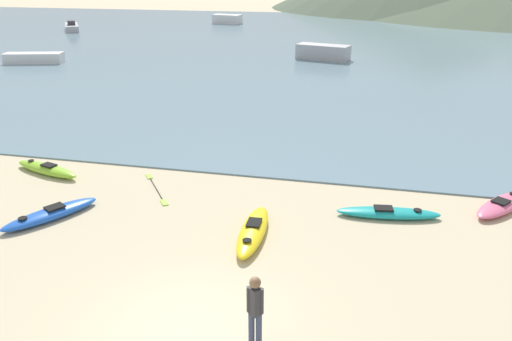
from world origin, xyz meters
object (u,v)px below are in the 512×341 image
(kayak_on_sand_1, at_px, (388,213))
(moored_boat_3, at_px, (34,58))
(moored_boat_0, at_px, (323,52))
(kayak_on_sand_2, at_px, (502,205))
(loose_paddle, at_px, (156,189))
(person_near_foreground, at_px, (255,309))
(kayak_on_sand_3, at_px, (51,214))
(kayak_on_sand_0, at_px, (47,169))
(moored_boat_1, at_px, (227,19))
(moored_boat_2, at_px, (72,27))
(kayak_on_sand_4, at_px, (253,231))

(kayak_on_sand_1, xyz_separation_m, moored_boat_3, (-26.65, 20.55, 0.31))
(moored_boat_0, relative_size, moored_boat_3, 0.98)
(kayak_on_sand_2, bearing_deg, loose_paddle, -174.85)
(moored_boat_0, distance_m, loose_paddle, 27.01)
(kayak_on_sand_1, height_order, loose_paddle, kayak_on_sand_1)
(person_near_foreground, bearing_deg, kayak_on_sand_1, 67.32)
(kayak_on_sand_3, xyz_separation_m, moored_boat_0, (5.14, 29.54, 0.50))
(kayak_on_sand_0, relative_size, kayak_on_sand_3, 1.05)
(moored_boat_1, bearing_deg, person_near_foreground, -73.55)
(moored_boat_0, bearing_deg, kayak_on_sand_3, -99.87)
(moored_boat_0, relative_size, loose_paddle, 1.90)
(moored_boat_2, height_order, moored_boat_3, moored_boat_2)
(loose_paddle, bearing_deg, kayak_on_sand_3, -129.35)
(kayak_on_sand_2, height_order, person_near_foreground, person_near_foreground)
(kayak_on_sand_1, distance_m, kayak_on_sand_4, 4.25)
(kayak_on_sand_3, bearing_deg, kayak_on_sand_0, 125.80)
(kayak_on_sand_1, xyz_separation_m, moored_boat_0, (-4.74, 27.18, 0.52))
(moored_boat_1, relative_size, loose_paddle, 1.69)
(kayak_on_sand_1, xyz_separation_m, kayak_on_sand_4, (-3.72, -2.05, 0.03))
(kayak_on_sand_4, xyz_separation_m, person_near_foreground, (1.06, -4.32, 0.78))
(person_near_foreground, height_order, moored_boat_0, person_near_foreground)
(person_near_foreground, xyz_separation_m, moored_boat_3, (-23.99, 26.92, -0.50))
(moored_boat_1, height_order, moored_boat_2, moored_boat_2)
(moored_boat_1, bearing_deg, kayak_on_sand_0, -81.33)
(kayak_on_sand_3, relative_size, person_near_foreground, 1.76)
(kayak_on_sand_1, bearing_deg, kayak_on_sand_3, -166.56)
(kayak_on_sand_0, xyz_separation_m, kayak_on_sand_3, (2.25, -3.12, -0.02))
(kayak_on_sand_1, distance_m, moored_boat_3, 33.66)
(kayak_on_sand_3, bearing_deg, loose_paddle, 50.65)
(moored_boat_0, bearing_deg, person_near_foreground, -86.45)
(kayak_on_sand_1, height_order, kayak_on_sand_3, kayak_on_sand_3)
(moored_boat_1, bearing_deg, kayak_on_sand_1, -69.10)
(kayak_on_sand_2, height_order, moored_boat_2, moored_boat_2)
(kayak_on_sand_3, height_order, moored_boat_1, moored_boat_1)
(kayak_on_sand_0, distance_m, moored_boat_2, 46.58)
(moored_boat_3, bearing_deg, moored_boat_2, 114.53)
(kayak_on_sand_4, relative_size, loose_paddle, 1.28)
(kayak_on_sand_3, relative_size, moored_boat_0, 0.65)
(kayak_on_sand_4, xyz_separation_m, moored_boat_1, (-16.29, 54.44, 0.48))
(moored_boat_0, bearing_deg, moored_boat_1, 121.19)
(kayak_on_sand_2, height_order, moored_boat_0, moored_boat_0)
(kayak_on_sand_1, xyz_separation_m, kayak_on_sand_2, (3.47, 1.34, 0.01))
(kayak_on_sand_2, bearing_deg, kayak_on_sand_0, -177.87)
(moored_boat_2, bearing_deg, kayak_on_sand_2, -45.08)
(moored_boat_0, height_order, moored_boat_3, moored_boat_0)
(person_near_foreground, distance_m, loose_paddle, 8.42)
(moored_boat_3, relative_size, loose_paddle, 1.95)
(kayak_on_sand_4, height_order, moored_boat_3, moored_boat_3)
(kayak_on_sand_1, relative_size, moored_boat_3, 0.69)
(person_near_foreground, relative_size, moored_boat_0, 0.37)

